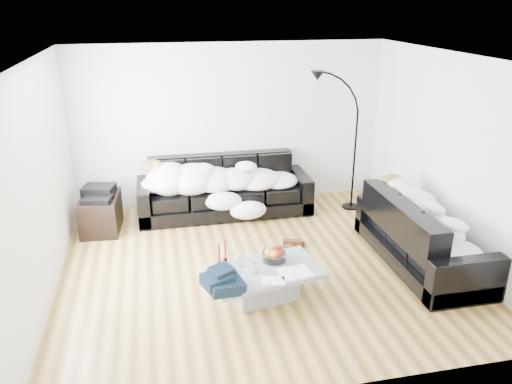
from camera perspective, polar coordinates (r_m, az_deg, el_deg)
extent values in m
plane|color=brown|center=(6.50, 0.55, -8.37)|extent=(5.00, 5.00, 0.00)
cube|color=silver|center=(8.09, -2.87, 7.56)|extent=(5.00, 0.02, 2.60)
cube|color=silver|center=(5.97, -23.53, 0.76)|extent=(0.02, 4.50, 2.60)
cube|color=silver|center=(6.92, 21.29, 3.75)|extent=(0.02, 4.50, 2.60)
plane|color=white|center=(5.68, 0.65, 15.08)|extent=(5.00, 5.00, 0.00)
cube|color=black|center=(7.87, -3.63, 0.60)|extent=(2.69, 0.93, 0.88)
cube|color=black|center=(6.72, 18.50, -4.36)|extent=(0.92, 2.14, 0.86)
ellipsoid|color=#0E6552|center=(7.11, 15.76, -0.10)|extent=(0.42, 0.38, 0.20)
cube|color=#939699|center=(5.77, 1.03, -10.39)|extent=(1.37, 0.95, 0.37)
cylinder|color=white|center=(5.81, 2.07, -7.07)|extent=(0.31, 0.31, 0.17)
cylinder|color=white|center=(5.68, -1.69, -7.79)|extent=(0.09, 0.09, 0.17)
cylinder|color=white|center=(5.59, -2.01, -8.36)|extent=(0.09, 0.09, 0.17)
cylinder|color=white|center=(5.57, 0.01, -8.34)|extent=(0.09, 0.09, 0.19)
cylinder|color=maroon|center=(5.72, -4.23, -7.10)|extent=(0.05, 0.05, 0.27)
cylinder|color=maroon|center=(5.80, -3.56, -6.68)|extent=(0.05, 0.05, 0.26)
cube|color=silver|center=(5.62, 4.48, -9.12)|extent=(0.40, 0.32, 0.01)
cube|color=silver|center=(5.46, 1.98, -10.08)|extent=(0.29, 0.23, 0.01)
cube|color=black|center=(7.68, -17.31, -2.34)|extent=(0.59, 0.81, 0.53)
cube|color=black|center=(7.56, -17.58, -0.05)|extent=(0.51, 0.43, 0.13)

